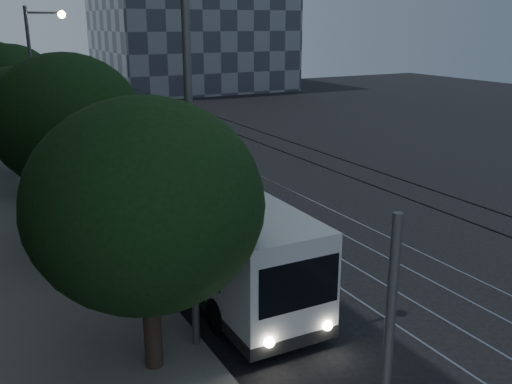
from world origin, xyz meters
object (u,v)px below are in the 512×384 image
object	(u,v)px
car_white_a	(91,155)
streetlamp_far	(39,72)
trolleybus	(201,223)
car_white_c	(68,138)
car_white_b	(65,141)
streetlamp_near	(205,106)
pickup_silver	(123,191)
car_white_d	(42,123)

from	to	relation	value
car_white_a	streetlamp_far	distance (m)	5.53
trolleybus	car_white_c	world-z (taller)	trolleybus
car_white_b	streetlamp_near	size ratio (longest dim) A/B	0.43
car_white_a	car_white_b	size ratio (longest dim) A/B	0.83
car_white_a	car_white_c	xyz separation A→B (m)	(-0.35, 5.57, 0.10)
streetlamp_near	car_white_b	bearing A→B (deg)	87.65
car_white_a	streetlamp_near	distance (m)	22.41
pickup_silver	car_white_d	size ratio (longest dim) A/B	1.34
car_white_d	trolleybus	bearing A→B (deg)	-79.59
car_white_b	car_white_c	bearing A→B (deg)	61.58
car_white_b	car_white_d	bearing A→B (deg)	90.56
car_white_b	car_white_d	world-z (taller)	car_white_d
pickup_silver	streetlamp_near	world-z (taller)	streetlamp_near
streetlamp_near	streetlamp_far	distance (m)	22.61
trolleybus	pickup_silver	size ratio (longest dim) A/B	2.23
streetlamp_near	streetlamp_far	world-z (taller)	streetlamp_near
trolleybus	car_white_c	xyz separation A→B (m)	(-0.31, 22.63, -0.98)
car_white_a	streetlamp_far	bearing A→B (deg)	158.82
car_white_c	pickup_silver	bearing A→B (deg)	-85.75
streetlamp_far	car_white_b	bearing A→B (deg)	67.17
trolleybus	streetlamp_near	bearing A→B (deg)	-109.49
pickup_silver	car_white_c	size ratio (longest dim) A/B	1.24
car_white_d	streetlamp_near	size ratio (longest dim) A/B	0.40
trolleybus	car_white_d	world-z (taller)	trolleybus
car_white_b	pickup_silver	bearing A→B (deg)	-91.24
pickup_silver	car_white_d	bearing A→B (deg)	81.45
pickup_silver	car_white_a	world-z (taller)	pickup_silver
trolleybus	streetlamp_far	size ratio (longest dim) A/B	1.38
car_white_a	streetlamp_far	size ratio (longest dim) A/B	0.42
car_white_a	car_white_d	world-z (taller)	car_white_d
trolleybus	car_white_d	xyz separation A→B (m)	(-0.86, 30.13, -1.01)
car_white_c	streetlamp_near	xyz separation A→B (m)	(-1.35, -27.16, 5.63)
streetlamp_near	car_white_d	bearing A→B (deg)	88.68
car_white_d	streetlamp_far	world-z (taller)	streetlamp_far
car_white_b	car_white_c	size ratio (longest dim) A/B	1.01
pickup_silver	car_white_a	size ratio (longest dim) A/B	1.48
trolleybus	pickup_silver	world-z (taller)	trolleybus
car_white_a	car_white_d	distance (m)	13.10
trolleybus	streetlamp_far	xyz separation A→B (m)	(-2.28, 18.05, 3.85)
car_white_c	car_white_d	bearing A→B (deg)	99.14
car_white_b	car_white_c	distance (m)	0.57
pickup_silver	car_white_a	bearing A→B (deg)	77.05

